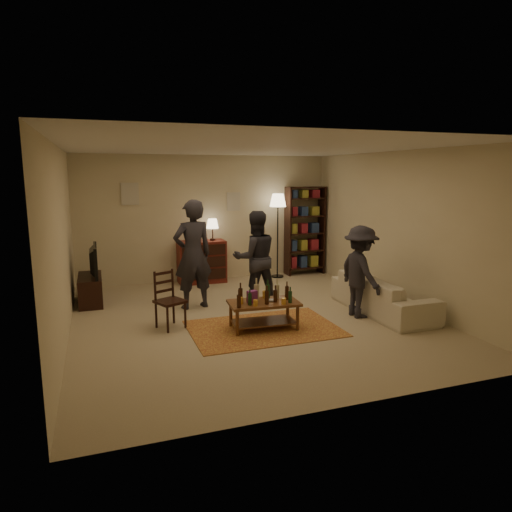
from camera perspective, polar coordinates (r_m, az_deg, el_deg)
name	(u,v)px	position (r m, az deg, el deg)	size (l,w,h in m)	color
floor	(251,318)	(7.44, -0.58, -7.80)	(6.00, 6.00, 0.00)	#C6B793
room_shell	(177,197)	(9.83, -9.88, 7.23)	(6.00, 6.00, 6.00)	beige
rug	(264,328)	(6.96, 0.96, -9.04)	(2.20, 1.50, 0.01)	maroon
coffee_table	(263,304)	(6.85, 0.91, -6.07)	(1.07, 0.64, 0.76)	brown
dining_chair	(168,298)	(7.03, -10.93, -5.13)	(0.51, 0.51, 0.89)	black
tv_stand	(90,282)	(8.72, -20.00, -3.11)	(0.40, 1.00, 1.06)	black
dresser	(202,261)	(9.81, -6.76, -0.57)	(1.00, 0.50, 1.36)	maroon
bookshelf	(305,230)	(10.58, 6.11, 3.29)	(0.90, 0.34, 2.02)	black
floor_lamp	(278,206)	(10.12, 2.75, 6.23)	(0.36, 0.36, 1.87)	black
sofa	(383,294)	(7.98, 15.56, -4.66)	(2.08, 0.81, 0.61)	beige
person_left	(193,255)	(7.88, -7.90, 0.18)	(0.69, 0.45, 1.88)	#26252D
person_right	(255,258)	(8.09, -0.09, -0.23)	(0.81, 0.63, 1.67)	#26262E
person_by_sofa	(360,272)	(7.55, 12.91, -1.93)	(0.96, 0.55, 1.49)	#26252C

